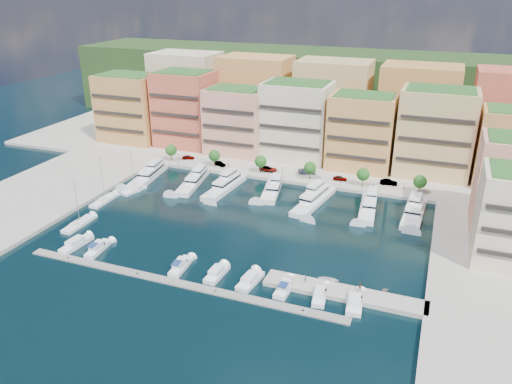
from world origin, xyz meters
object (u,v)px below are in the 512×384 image
at_px(lamppost_4, 404,186).
at_px(tree_4, 363,174).
at_px(tree_0, 171,150).
at_px(cruiser_9, 355,303).
at_px(car_0, 188,157).
at_px(cruiser_0, 76,244).
at_px(car_5, 389,182).
at_px(tender_2, 329,280).
at_px(car_2, 268,169).
at_px(yacht_3, 272,189).
at_px(car_1, 220,164).
at_px(yacht_4, 314,199).
at_px(tree_5, 420,182).
at_px(sailboat_1, 104,201).
at_px(lamppost_3, 341,177).
at_px(lamppost_0, 178,156).
at_px(cruiser_1, 98,249).
at_px(tree_1, 214,156).
at_px(yacht_5, 369,205).
at_px(cruiser_4, 181,266).
at_px(cruiser_8, 320,296).
at_px(lamppost_2, 283,170).
at_px(sailboat_2, 134,191).
at_px(car_3, 307,171).
at_px(yacht_0, 149,174).
at_px(person_1, 360,287).
at_px(cruiser_6, 250,281).
at_px(cruiser_7, 285,288).
at_px(tender_3, 385,290).
at_px(cruiser_5, 217,274).
at_px(car_4, 340,178).
at_px(yacht_2, 226,185).
at_px(lamppost_1, 229,163).
at_px(tree_2, 261,161).
at_px(tree_3, 310,168).
at_px(yacht_6, 414,211).
at_px(sailboat_0, 79,225).
at_px(yacht_1, 194,181).

bearing_deg(lamppost_4, tree_4, 169.15).
relative_size(tree_0, cruiser_9, 0.72).
xyz_separation_m(cruiser_9, car_0, (-68.15, 61.51, 1.15)).
bearing_deg(tree_4, cruiser_9, -81.53).
xyz_separation_m(cruiser_0, car_5, (63.25, 62.07, 1.28)).
bearing_deg(tender_2, car_2, 20.41).
bearing_deg(yacht_3, car_1, 150.04).
distance_m(lamppost_4, yacht_4, 25.96).
relative_size(tree_5, sailboat_1, 0.43).
bearing_deg(lamppost_3, lamppost_0, 180.00).
bearing_deg(lamppost_0, yacht_3, -14.95).
bearing_deg(yacht_4, tree_0, 164.72).
bearing_deg(cruiser_9, cruiser_1, -179.98).
distance_m(tree_1, yacht_5, 53.81).
xyz_separation_m(cruiser_0, cruiser_4, (27.47, -0.01, 0.02)).
height_order(yacht_5, cruiser_8, yacht_5).
bearing_deg(lamppost_2, tree_1, 174.53).
height_order(lamppost_4, sailboat_2, sailboat_2).
relative_size(cruiser_1, car_3, 1.47).
distance_m(yacht_0, car_2, 37.48).
relative_size(tender_2, person_1, 2.22).
xyz_separation_m(tree_5, lamppost_0, (-76.00, -2.30, -0.92)).
bearing_deg(cruiser_6, lamppost_2, 101.43).
xyz_separation_m(cruiser_7, tender_3, (18.76, 6.91, -0.19)).
xyz_separation_m(cruiser_5, car_4, (13.06, 60.40, 1.16)).
xyz_separation_m(yacht_4, cruiser_7, (5.39, -43.54, -0.52)).
xyz_separation_m(lamppost_0, yacht_2, (22.16, -11.66, -2.62)).
bearing_deg(yacht_2, sailboat_2, -154.70).
distance_m(cruiser_0, car_1, 60.03).
xyz_separation_m(lamppost_1, person_1, (50.83, -52.12, -1.86)).
distance_m(tree_2, tree_3, 16.00).
bearing_deg(yacht_6, car_3, 152.71).
height_order(tree_4, cruiser_1, tree_4).
height_order(sailboat_1, car_2, sailboat_1).
xyz_separation_m(yacht_3, cruiser_1, (-26.05, -46.19, -0.64)).
bearing_deg(car_1, tree_4, -67.34).
relative_size(tree_0, car_0, 1.38).
xyz_separation_m(cruiser_7, car_4, (-1.80, 60.42, 1.14)).
xyz_separation_m(yacht_3, tender_3, (37.42, -39.27, -0.83)).
bearing_deg(cruiser_4, car_0, 116.62).
relative_size(yacht_5, cruiser_0, 2.14).
height_order(tree_2, lamppost_0, tree_2).
height_order(cruiser_7, car_1, car_1).
bearing_deg(lamppost_2, sailboat_0, -129.44).
relative_size(tree_1, sailboat_2, 0.43).
bearing_deg(sailboat_2, cruiser_6, -33.40).
distance_m(yacht_0, tender_3, 85.73).
height_order(yacht_1, cruiser_4, yacht_1).
xyz_separation_m(yacht_4, cruiser_5, (-9.47, -43.52, -0.54)).
height_order(yacht_2, car_2, yacht_2).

